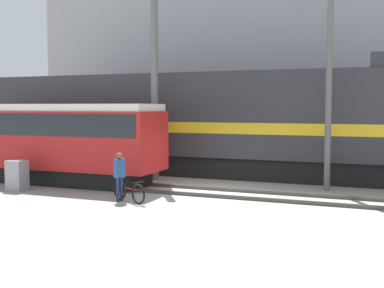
% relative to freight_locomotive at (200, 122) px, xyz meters
% --- Properties ---
extents(ground_plane, '(120.00, 120.00, 0.00)m').
position_rel_freight_locomotive_xyz_m(ground_plane, '(2.17, -4.23, -2.56)').
color(ground_plane, '#9E998C').
extents(track_near, '(60.00, 1.50, 0.14)m').
position_rel_freight_locomotive_xyz_m(track_near, '(2.17, -4.77, -2.49)').
color(track_near, '#47423D').
rests_on(track_near, ground).
extents(track_far, '(60.00, 1.51, 0.14)m').
position_rel_freight_locomotive_xyz_m(track_far, '(2.17, 0.00, -2.49)').
color(track_far, '#47423D').
rests_on(track_far, ground).
extents(building_backdrop, '(32.24, 6.00, 13.66)m').
position_rel_freight_locomotive_xyz_m(building_backdrop, '(2.17, 9.36, 4.27)').
color(building_backdrop, '#99999E').
rests_on(building_backdrop, ground).
extents(freight_locomotive, '(21.84, 3.04, 5.49)m').
position_rel_freight_locomotive_xyz_m(freight_locomotive, '(0.00, 0.00, 0.00)').
color(freight_locomotive, black).
rests_on(freight_locomotive, ground).
extents(streetcar, '(10.51, 2.54, 3.43)m').
position_rel_freight_locomotive_xyz_m(streetcar, '(-5.32, -4.77, -0.59)').
color(streetcar, black).
rests_on(streetcar, ground).
extents(bicycle, '(1.65, 0.83, 0.77)m').
position_rel_freight_locomotive_xyz_m(bicycle, '(0.16, -7.36, -2.20)').
color(bicycle, black).
rests_on(bicycle, ground).
extents(person, '(0.35, 0.42, 1.72)m').
position_rel_freight_locomotive_xyz_m(person, '(-0.21, -7.34, -1.51)').
color(person, '#232D4C').
rests_on(person, ground).
extents(utility_pole_left, '(0.32, 0.32, 9.44)m').
position_rel_freight_locomotive_xyz_m(utility_pole_left, '(-1.25, -2.39, 2.16)').
color(utility_pole_left, '#595959').
rests_on(utility_pole_left, ground).
extents(utility_pole_center, '(0.25, 0.25, 7.41)m').
position_rel_freight_locomotive_xyz_m(utility_pole_center, '(6.31, -2.39, 1.15)').
color(utility_pole_center, '#595959').
rests_on(utility_pole_center, ground).
extents(signal_box, '(0.70, 0.60, 1.20)m').
position_rel_freight_locomotive_xyz_m(signal_box, '(-5.11, -6.92, -1.96)').
color(signal_box, gray).
rests_on(signal_box, ground).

